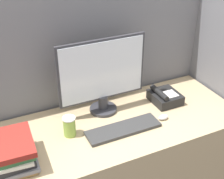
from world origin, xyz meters
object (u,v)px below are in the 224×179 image
Objects in this scene: mouse at (163,117)px; desk_telephone at (165,97)px; monitor at (103,76)px; coffee_cup at (69,126)px; keyboard at (123,129)px; book_stack at (14,151)px.

mouse is 0.21m from desk_telephone.
desk_telephone is (0.42, -0.08, -0.21)m from monitor.
desk_telephone is (0.69, 0.07, -0.02)m from coffee_cup.
coffee_cup is (-0.30, 0.10, 0.05)m from keyboard.
mouse is 0.59m from coffee_cup.
book_stack is at bearing -157.90° from monitor.
book_stack is 1.58× the size of desk_telephone.
monitor is 2.87× the size of desk_telephone.
monitor is 0.68m from book_stack.
book_stack reaches higher than coffee_cup.
mouse is at bearing -0.50° from book_stack.
coffee_cup is 0.70m from desk_telephone.
mouse is (0.30, -0.25, -0.24)m from monitor.
keyboard is 0.32m from coffee_cup.
keyboard is 3.73× the size of coffee_cup.
desk_telephone is (0.12, 0.17, 0.02)m from mouse.
mouse is 0.90m from book_stack.
keyboard is at bearing 178.52° from mouse.
mouse is 0.34× the size of desk_telephone.
keyboard is 0.63m from book_stack.
desk_telephone is at bearing 5.51° from coffee_cup.
monitor is 8.49× the size of mouse.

